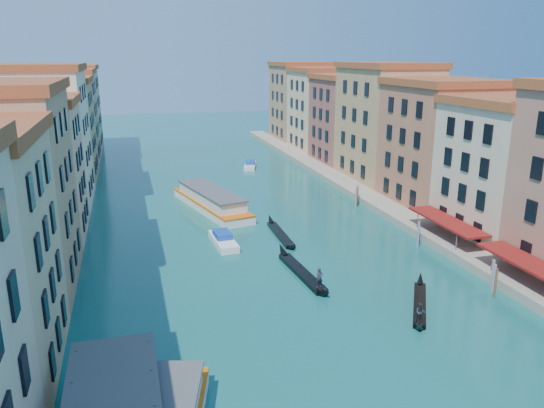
{
  "coord_description": "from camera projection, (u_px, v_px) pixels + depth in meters",
  "views": [
    {
      "loc": [
        -14.1,
        -13.83,
        22.23
      ],
      "look_at": [
        1.99,
        44.65,
        5.11
      ],
      "focal_mm": 35.0,
      "sensor_mm": 36.0,
      "label": 1
    }
  ],
  "objects": [
    {
      "name": "vaporetto_far",
      "position": [
        211.0,
        200.0,
        78.84
      ],
      "size": [
        9.28,
        20.58,
        2.99
      ],
      "rotation": [
        0.0,
        0.0,
        0.24
      ],
      "color": "white",
      "rests_on": "ground"
    },
    {
      "name": "left_bank_palazzos",
      "position": [
        39.0,
        149.0,
        73.21
      ],
      "size": [
        12.8,
        128.4,
        21.0
      ],
      "color": "beige",
      "rests_on": "ground"
    },
    {
      "name": "gondola_right",
      "position": [
        420.0,
        303.0,
        48.21
      ],
      "size": [
        6.67,
        10.37,
        2.31
      ],
      "rotation": [
        0.0,
        0.0,
        -0.54
      ],
      "color": "black",
      "rests_on": "ground"
    },
    {
      "name": "quay",
      "position": [
        355.0,
        190.0,
        88.26
      ],
      "size": [
        4.0,
        140.0,
        1.0
      ],
      "primitive_type": "cube",
      "color": "gray",
      "rests_on": "ground"
    },
    {
      "name": "motorboat_mid",
      "position": [
        223.0,
        240.0,
        64.35
      ],
      "size": [
        2.64,
        7.23,
        1.47
      ],
      "rotation": [
        0.0,
        0.0,
        0.06
      ],
      "color": "white",
      "rests_on": "ground"
    },
    {
      "name": "gondola_far",
      "position": [
        280.0,
        233.0,
        67.43
      ],
      "size": [
        1.34,
        12.48,
        1.77
      ],
      "rotation": [
        0.0,
        0.0,
        -0.02
      ],
      "color": "black",
      "rests_on": "ground"
    },
    {
      "name": "mooring_poles_right",
      "position": [
        476.0,
        269.0,
        53.72
      ],
      "size": [
        1.44,
        54.24,
        3.2
      ],
      "color": "brown",
      "rests_on": "ground"
    },
    {
      "name": "right_bank_palazzos",
      "position": [
        402.0,
        133.0,
        87.79
      ],
      "size": [
        12.8,
        128.4,
        21.0
      ],
      "color": "brown",
      "rests_on": "ground"
    },
    {
      "name": "motorboat_far",
      "position": [
        250.0,
        165.0,
        108.02
      ],
      "size": [
        3.9,
        7.07,
        1.4
      ],
      "rotation": [
        0.0,
        0.0,
        -0.28
      ],
      "color": "silver",
      "rests_on": "ground"
    },
    {
      "name": "gondola_fore",
      "position": [
        302.0,
        271.0,
        55.35
      ],
      "size": [
        2.06,
        13.63,
        2.72
      ],
      "rotation": [
        0.0,
        0.0,
        0.08
      ],
      "color": "black",
      "rests_on": "ground"
    }
  ]
}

